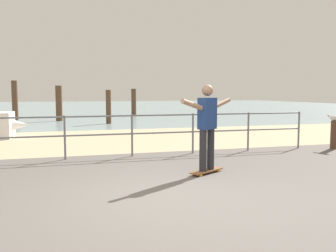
{
  "coord_description": "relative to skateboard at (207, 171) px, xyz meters",
  "views": [
    {
      "loc": [
        -1.4,
        -4.96,
        1.58
      ],
      "look_at": [
        0.6,
        2.0,
        0.9
      ],
      "focal_mm": 38.09,
      "sensor_mm": 36.0,
      "label": 1
    }
  ],
  "objects": [
    {
      "name": "groyne_post_3",
      "position": [
        1.89,
        17.87,
        0.85
      ],
      "size": [
        0.33,
        0.33,
        1.84
      ],
      "primitive_type": "cylinder",
      "color": "#513826",
      "rests_on": "ground"
    },
    {
      "name": "skateboarder",
      "position": [
        -0.0,
        -0.0,
        0.95
      ],
      "size": [
        1.3,
        0.8,
        1.65
      ],
      "color": "#26262B",
      "rests_on": "skateboard"
    },
    {
      "name": "skateboard",
      "position": [
        0.0,
        0.0,
        0.0
      ],
      "size": [
        0.79,
        0.57,
        0.08
      ],
      "color": "brown",
      "rests_on": "ground"
    },
    {
      "name": "railing_fence",
      "position": [
        -2.64,
        2.24,
        0.63
      ],
      "size": [
        12.71,
        0.05,
        1.05
      ],
      "color": "slate",
      "rests_on": "ground"
    },
    {
      "name": "groyne_post_0",
      "position": [
        -5.39,
        15.62,
        1.06
      ],
      "size": [
        0.32,
        0.32,
        2.26
      ],
      "primitive_type": "cylinder",
      "color": "#513826",
      "rests_on": "ground"
    },
    {
      "name": "bollard_short",
      "position": [
        4.55,
        1.85,
        0.33
      ],
      "size": [
        0.18,
        0.18,
        0.81
      ],
      "primitive_type": "cylinder",
      "color": "#513826",
      "rests_on": "ground"
    },
    {
      "name": "groyne_post_1",
      "position": [
        -2.96,
        14.22,
        0.91
      ],
      "size": [
        0.35,
        0.35,
        1.96
      ],
      "primitive_type": "cylinder",
      "color": "#513826",
      "rests_on": "ground"
    },
    {
      "name": "ground_plane",
      "position": [
        -1.19,
        -2.36,
        -0.07
      ],
      "size": [
        24.0,
        10.0,
        0.04
      ],
      "primitive_type": "cube",
      "color": "#605B56",
      "rests_on": "ground"
    },
    {
      "name": "seagull",
      "position": [
        4.54,
        1.87,
        0.81
      ],
      "size": [
        0.2,
        0.49,
        0.18
      ],
      "color": "white",
      "rests_on": "bollard_short"
    },
    {
      "name": "beach_strip",
      "position": [
        -1.19,
        5.64,
        -0.07
      ],
      "size": [
        24.0,
        6.0,
        0.04
      ],
      "primitive_type": "cube",
      "color": "tan",
      "rests_on": "ground"
    },
    {
      "name": "groyne_post_2",
      "position": [
        -0.54,
        11.72,
        0.79
      ],
      "size": [
        0.26,
        0.26,
        1.71
      ],
      "primitive_type": "cylinder",
      "color": "#513826",
      "rests_on": "ground"
    },
    {
      "name": "sea_surface",
      "position": [
        -1.19,
        33.64,
        -0.07
      ],
      "size": [
        72.0,
        50.0,
        0.04
      ],
      "primitive_type": "cube",
      "color": "#849EA3",
      "rests_on": "ground"
    }
  ]
}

